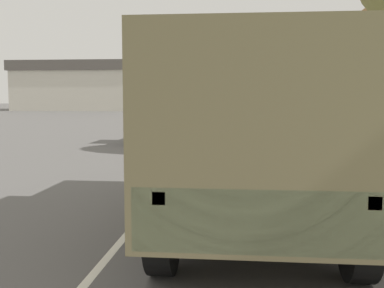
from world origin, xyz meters
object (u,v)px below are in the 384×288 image
at_px(military_truck, 255,128).
at_px(car_nearest_ahead, 158,127).
at_px(car_third_ahead, 212,110).
at_px(car_fourth_ahead, 244,107).
at_px(car_second_ahead, 238,118).

distance_m(military_truck, car_nearest_ahead, 14.32).
xyz_separation_m(military_truck, car_third_ahead, (-3.37, 41.71, -0.90)).
distance_m(car_third_ahead, car_fourth_ahead, 14.58).
bearing_deg(car_second_ahead, car_fourth_ahead, 89.24).
height_order(car_second_ahead, car_fourth_ahead, car_fourth_ahead).
bearing_deg(car_nearest_ahead, military_truck, -73.89).
bearing_deg(car_nearest_ahead, car_second_ahead, 73.23).
relative_size(car_nearest_ahead, car_second_ahead, 0.90).
height_order(military_truck, car_second_ahead, military_truck).
bearing_deg(military_truck, car_fourth_ahead, 90.07).
relative_size(car_nearest_ahead, car_third_ahead, 0.90).
height_order(car_third_ahead, car_fourth_ahead, car_third_ahead).
bearing_deg(car_fourth_ahead, car_second_ahead, -90.76).
distance_m(military_truck, car_third_ahead, 41.86).
distance_m(military_truck, car_second_ahead, 25.33).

